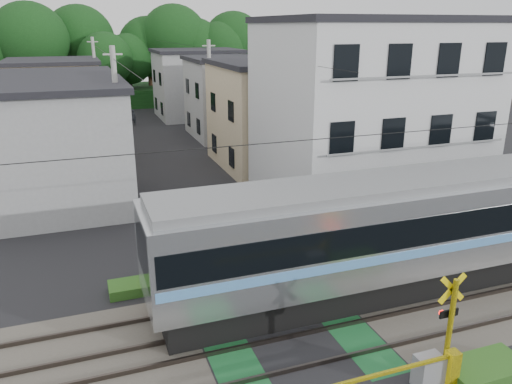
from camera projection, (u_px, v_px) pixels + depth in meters
name	position (u px, v px, depth m)	size (l,w,h in m)	color
ground	(284.00, 329.00, 15.32)	(120.00, 120.00, 0.00)	black
track_bed	(284.00, 328.00, 15.31)	(120.00, 120.00, 0.14)	#47423A
crossing_signal_near	(434.00, 364.00, 12.67)	(4.74, 0.65, 3.09)	yellow
crossing_signal_far	(176.00, 270.00, 17.53)	(4.74, 0.65, 3.09)	yellow
apartment_block	(368.00, 114.00, 25.05)	(10.20, 8.36, 9.30)	silver
houses_row	(154.00, 105.00, 37.52)	(22.07, 31.35, 6.80)	#999C9E
tree_hill	(120.00, 55.00, 57.00)	(40.00, 12.20, 11.37)	#123813
catenary	(456.00, 194.00, 16.11)	(60.00, 5.04, 7.00)	#2D2D33
utility_poles	(141.00, 99.00, 34.23)	(7.90, 42.00, 8.00)	#A5A5A0
pedestrian	(133.00, 117.00, 46.57)	(0.55, 0.36, 1.50)	#292D33
weed_patches	(336.00, 315.00, 15.75)	(10.25, 8.80, 0.40)	#2D5E1E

